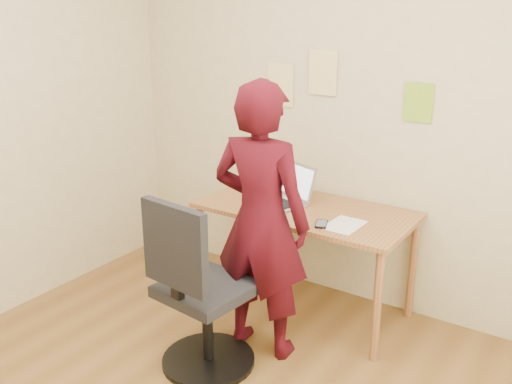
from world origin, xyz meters
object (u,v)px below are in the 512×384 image
Objects in this scene: laptop at (285,194)px; phone at (321,224)px; office_chair at (198,299)px; person at (261,222)px; desk at (305,220)px.

phone is at bearing -8.74° from laptop.
phone is 0.87m from office_chair.
phone is 0.41m from person.
desk is at bearing 115.79° from phone.
laptop reaches higher than desk.
laptop is at bearing 128.27° from phone.
office_chair is (-0.16, -0.93, -0.20)m from desk.
desk is at bearing 13.52° from laptop.
desk is 0.97m from office_chair.
laptop is 0.60m from person.
phone reaches higher than desk.
desk is 0.85× the size of person.
person reaches higher than office_chair.
office_chair is (0.02, -0.96, -0.34)m from laptop.
laptop is at bearing 171.98° from desk.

